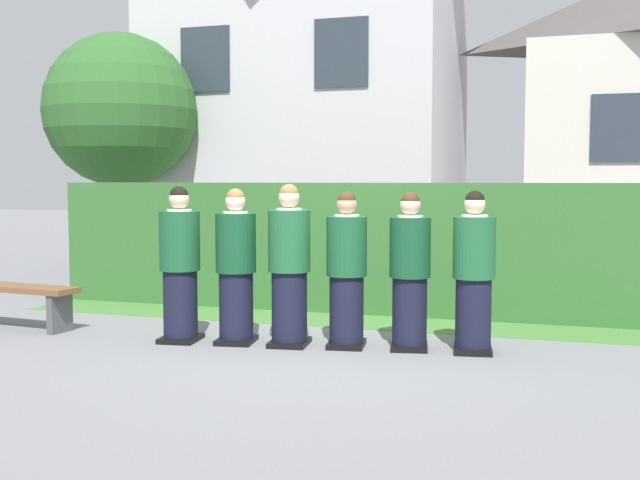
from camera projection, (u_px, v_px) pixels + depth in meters
ground_plane at (320, 346)px, 7.84m from camera, size 60.00×60.00×0.00m
student_front_row_0 at (180, 268)px, 8.04m from camera, size 0.42×0.52×1.57m
student_front_row_1 at (236, 270)px, 7.96m from camera, size 0.42×0.52×1.55m
student_front_row_2 at (289, 269)px, 7.84m from camera, size 0.43×0.53×1.60m
student_front_row_3 at (347, 273)px, 7.77m from camera, size 0.41×0.48×1.53m
student_front_row_4 at (410, 275)px, 7.67m from camera, size 0.43×0.49×1.52m
student_front_row_5 at (474, 276)px, 7.52m from camera, size 0.42×0.51×1.54m
hedge at (375, 247)px, 9.89m from camera, size 8.42×0.70×1.60m
school_building_main at (311, 63)px, 15.07m from camera, size 5.67×4.33×7.54m
oak_tree_left at (120, 111)px, 13.34m from camera, size 2.57×2.57×4.09m
wooden_bench at (20, 297)px, 8.74m from camera, size 1.43×0.51×0.48m
lawn_strip at (358, 321)px, 9.19m from camera, size 8.42×0.90×0.01m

